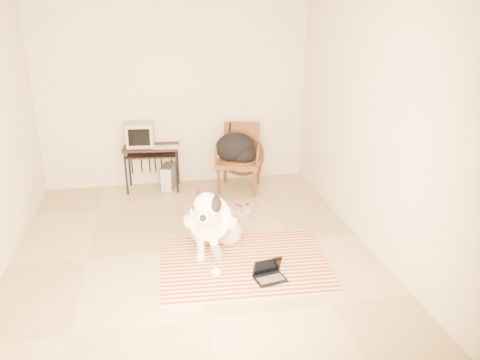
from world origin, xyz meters
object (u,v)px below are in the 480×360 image
object	(u,v)px
laptop	(269,274)
pc_tower	(169,177)
computer_desk	(152,153)
dog	(213,223)
rattan_chair	(240,157)
crt_monitor	(140,134)
backpack	(237,149)

from	to	relation	value
laptop	pc_tower	distance (m)	2.93
laptop	computer_desk	world-z (taller)	computer_desk
laptop	pc_tower	world-z (taller)	pc_tower
dog	rattan_chair	world-z (taller)	rattan_chair
laptop	computer_desk	bearing A→B (deg)	111.48
computer_desk	crt_monitor	bearing A→B (deg)	151.24
crt_monitor	rattan_chair	size ratio (longest dim) A/B	0.43
rattan_chair	pc_tower	bearing A→B (deg)	170.82
dog	pc_tower	distance (m)	2.14
laptop	backpack	distance (m)	2.60
pc_tower	computer_desk	bearing A→B (deg)	-179.62
laptop	rattan_chair	bearing A→B (deg)	85.60
rattan_chair	backpack	xyz separation A→B (m)	(-0.06, -0.08, 0.16)
crt_monitor	rattan_chair	xyz separation A→B (m)	(1.45, -0.25, -0.36)
rattan_chair	backpack	size ratio (longest dim) A/B	1.63
laptop	backpack	bearing A→B (deg)	86.76
crt_monitor	dog	bearing A→B (deg)	-70.42
dog	rattan_chair	size ratio (longest dim) A/B	1.30
dog	rattan_chair	bearing A→B (deg)	70.67
dog	crt_monitor	world-z (taller)	crt_monitor
laptop	rattan_chair	size ratio (longest dim) A/B	0.36
dog	backpack	world-z (taller)	dog
computer_desk	rattan_chair	bearing A→B (deg)	-7.50
computer_desk	rattan_chair	xyz separation A→B (m)	(1.30, -0.17, -0.09)
computer_desk	crt_monitor	distance (m)	0.32
laptop	pc_tower	size ratio (longest dim) A/B	0.82
computer_desk	backpack	world-z (taller)	backpack
computer_desk	crt_monitor	world-z (taller)	crt_monitor
rattan_chair	backpack	world-z (taller)	rattan_chair
computer_desk	backpack	distance (m)	1.27
dog	crt_monitor	size ratio (longest dim) A/B	2.98
dog	pc_tower	bearing A→B (deg)	100.68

